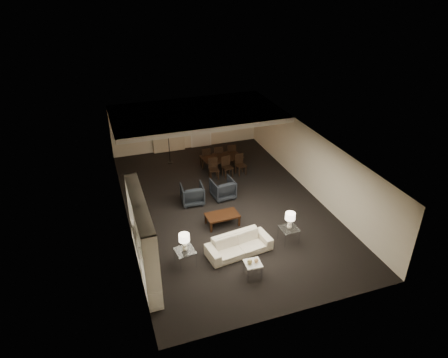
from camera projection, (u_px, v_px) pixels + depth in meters
floor at (224, 205)px, 14.84m from camera, size 11.00×11.00×0.00m
ceiling at (224, 143)px, 13.65m from camera, size 7.00×11.00×0.02m
wall_back at (186, 124)px, 18.81m from camera, size 7.00×0.02×2.50m
wall_front at (298, 276)px, 9.67m from camera, size 7.00×0.02×2.50m
wall_left at (124, 191)px, 13.25m from camera, size 0.02×11.00×2.50m
wall_right at (310, 161)px, 15.24m from camera, size 0.02×11.00×2.50m
ceiling_soffit at (197, 114)px, 16.60m from camera, size 7.00×4.00×0.20m
curtains at (168, 127)px, 18.51m from camera, size 1.50×0.12×2.40m
door at (201, 126)px, 19.08m from camera, size 0.90×0.05×2.10m
painting at (228, 113)px, 19.24m from camera, size 0.95×0.04×0.65m
media_unit at (143, 237)px, 11.18m from camera, size 0.38×3.40×2.35m
pendant_light at (204, 124)px, 16.92m from camera, size 0.52×0.52×0.24m
sofa at (239, 245)px, 12.27m from camera, size 2.12×1.06×0.59m
coffee_table at (222, 220)px, 13.65m from camera, size 1.14×0.69×0.40m
armchair_left at (192, 194)px, 14.80m from camera, size 0.87×0.89×0.76m
armchair_right at (223, 189)px, 15.15m from camera, size 0.88×0.90×0.76m
side_table_left at (185, 257)px, 11.80m from camera, size 0.62×0.62×0.52m
side_table_right at (289, 235)px, 12.77m from camera, size 0.56×0.56×0.52m
table_lamp_left at (184, 243)px, 11.54m from camera, size 0.33×0.33×0.58m
table_lamp_right at (290, 221)px, 12.51m from camera, size 0.32×0.32×0.58m
marble_table at (253, 269)px, 11.39m from camera, size 0.49×0.49×0.46m
gold_gourd_a at (250, 262)px, 11.21m from camera, size 0.15×0.15×0.15m
gold_gourd_b at (256, 260)px, 11.27m from camera, size 0.13×0.13×0.13m
television at (140, 224)px, 11.92m from camera, size 1.04×0.14×0.60m
vase_blue at (151, 268)px, 10.09m from camera, size 0.16×0.16×0.17m
vase_amber at (143, 232)px, 10.59m from camera, size 0.16×0.16×0.17m
floor_speaker at (144, 235)px, 12.40m from camera, size 0.11×0.11×0.96m
dining_table at (222, 164)px, 17.22m from camera, size 1.79×1.15×0.59m
chair_nl at (214, 169)px, 16.44m from camera, size 0.45×0.45×0.88m
chair_nm at (227, 167)px, 16.61m from camera, size 0.45×0.45×0.88m
chair_nr at (241, 165)px, 16.78m from camera, size 0.46×0.46×0.88m
chair_fl at (205, 156)px, 17.52m from camera, size 0.45×0.45×0.88m
chair_fm at (218, 155)px, 17.69m from camera, size 0.44×0.44×0.88m
chair_fr at (230, 153)px, 17.86m from camera, size 0.41×0.41×0.88m
floor_lamp at (169, 146)px, 17.59m from camera, size 0.30×0.30×1.66m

